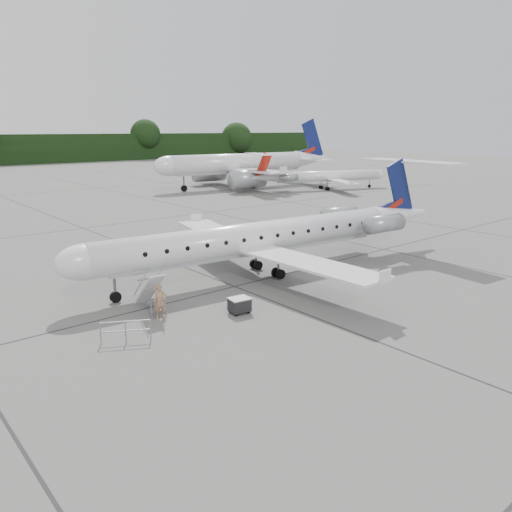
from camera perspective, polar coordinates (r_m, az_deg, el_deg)
ground at (r=28.59m, az=11.59°, el=-5.19°), size 320.00×320.00×0.00m
main_regional_jet at (r=32.11m, az=-0.18°, el=3.83°), size 29.68×22.74×7.12m
airstair at (r=27.02m, az=-12.09°, el=-3.88°), size 1.10×2.53×2.23m
passenger at (r=25.87m, az=-10.90°, el=-5.14°), size 0.77×0.65×1.81m
safety_railing at (r=23.57m, az=-14.67°, el=-8.38°), size 1.96×1.14×1.00m
baggage_cart at (r=26.29m, az=-1.90°, el=-5.62°), size 1.12×0.96×0.89m
bg_narrowbody at (r=82.59m, az=-2.14°, el=11.62°), size 33.14×25.64×11.02m
bg_regional_right at (r=81.02m, az=8.38°, el=9.62°), size 26.69×22.84×5.92m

